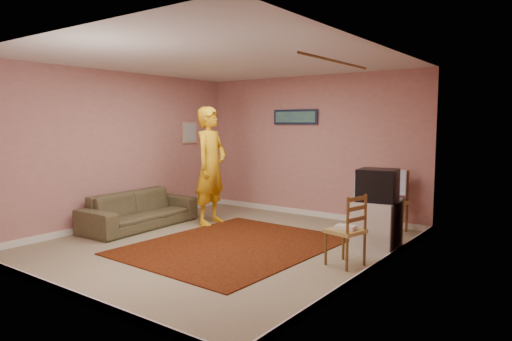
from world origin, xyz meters
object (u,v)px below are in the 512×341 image
Objects in this scene: sofa at (140,210)px; chair_a at (392,195)px; crt_tv at (377,185)px; tv_cabinet at (377,227)px; chair_b at (346,222)px; person at (211,166)px.

chair_a is at bearing -61.94° from sofa.
chair_a is at bearing 92.61° from crt_tv.
tv_cabinet is 1.25× the size of crt_tv.
crt_tv is at bearing -173.51° from chair_b.
chair_a is at bearing 101.00° from tv_cabinet.
crt_tv is 0.28× the size of person.
chair_b is 0.24× the size of sofa.
tv_cabinet is 0.57m from crt_tv.
chair_b is (-0.09, -0.77, 0.19)m from tv_cabinet.
person reaches higher than chair_b.
person is (-2.87, 0.77, 0.47)m from chair_b.
sofa is (-3.66, -0.13, -0.24)m from chair_b.
tv_cabinet is 1.46× the size of chair_b.
crt_tv is 1.28m from chair_a.
crt_tv is 3.90m from sofa.
crt_tv is 0.28× the size of sofa.
person is (0.78, 0.90, 0.71)m from sofa.
crt_tv is at bearing -98.94° from person.
sofa is at bearing -150.37° from chair_a.
tv_cabinet is 1.26m from chair_a.
sofa is 1.00× the size of person.
chair_a is 1.99m from chair_b.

